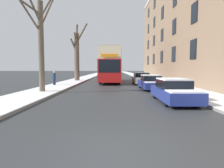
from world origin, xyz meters
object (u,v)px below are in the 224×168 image
object	(u,v)px
bare_tree_left_0	(41,41)
parked_car_1	(151,83)
bare_tree_left_1	(77,55)
parked_car_2	(141,79)
double_decker_bus	(110,64)
pedestrian_left_sidewalk	(54,78)
parked_car_0	(174,91)

from	to	relation	value
bare_tree_left_0	parked_car_1	bearing A→B (deg)	19.17
bare_tree_left_1	parked_car_2	bearing A→B (deg)	-30.17
parked_car_2	double_decker_bus	bearing A→B (deg)	140.20
parked_car_1	pedestrian_left_sidewalk	distance (m)	10.00
double_decker_bus	pedestrian_left_sidewalk	world-z (taller)	double_decker_bus
pedestrian_left_sidewalk	bare_tree_left_0	bearing A→B (deg)	-116.31
bare_tree_left_0	pedestrian_left_sidewalk	bearing A→B (deg)	98.16
pedestrian_left_sidewalk	bare_tree_left_1	bearing A→B (deg)	48.95
pedestrian_left_sidewalk	parked_car_0	bearing A→B (deg)	-80.07
bare_tree_left_0	bare_tree_left_1	bearing A→B (deg)	89.70
bare_tree_left_0	parked_car_2	xyz separation A→B (m)	(8.69, 9.09, -3.21)
bare_tree_left_1	parked_car_2	xyz separation A→B (m)	(8.61, -5.01, -3.23)
bare_tree_left_0	parked_car_0	bearing A→B (deg)	-23.37
double_decker_bus	pedestrian_left_sidewalk	xyz separation A→B (m)	(-5.78, -6.24, -1.62)
parked_car_0	pedestrian_left_sidewalk	world-z (taller)	pedestrian_left_sidewalk
bare_tree_left_1	parked_car_0	size ratio (longest dim) A/B	1.78
double_decker_bus	parked_car_2	world-z (taller)	double_decker_bus
bare_tree_left_1	parked_car_1	bearing A→B (deg)	-52.13
parked_car_2	parked_car_1	bearing A→B (deg)	-90.00
parked_car_2	parked_car_0	bearing A→B (deg)	-90.00
bare_tree_left_0	parked_car_2	distance (m)	12.98
parked_car_2	pedestrian_left_sidewalk	xyz separation A→B (m)	(-9.55, -3.09, 0.22)
double_decker_bus	pedestrian_left_sidewalk	bearing A→B (deg)	-132.80
bare_tree_left_1	pedestrian_left_sidewalk	size ratio (longest dim) A/B	5.16
parked_car_1	pedestrian_left_sidewalk	world-z (taller)	pedestrian_left_sidewalk
bare_tree_left_0	parked_car_1	distance (m)	9.75
bare_tree_left_0	parked_car_1	size ratio (longest dim) A/B	1.66
bare_tree_left_0	parked_car_0	xyz separation A→B (m)	(8.69, -3.76, -3.24)
double_decker_bus	parked_car_2	distance (m)	5.24
parked_car_2	bare_tree_left_0	bearing A→B (deg)	-133.70
bare_tree_left_1	parked_car_1	xyz separation A→B (m)	(8.61, -11.08, -3.27)
double_decker_bus	parked_car_2	bearing A→B (deg)	-39.80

